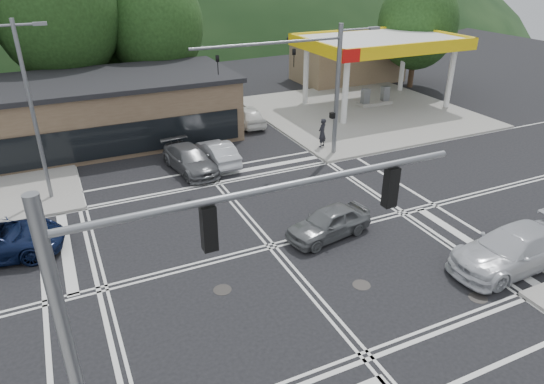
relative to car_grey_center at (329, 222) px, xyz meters
name	(u,v)px	position (x,y,z in m)	size (l,w,h in m)	color
ground	(271,246)	(-2.71, 0.30, -0.70)	(120.00, 120.00, 0.00)	black
sidewalk_ne	(361,112)	(12.29, 15.30, -0.63)	(16.00, 16.00, 0.15)	gray
gas_station_canopy	(380,45)	(14.28, 16.29, 4.34)	(12.32, 8.34, 5.75)	silver
convenience_store	(347,61)	(17.29, 25.30, 1.20)	(10.00, 6.00, 3.80)	#846B4F
commercial_row	(48,119)	(-10.71, 17.30, 1.30)	(24.00, 8.00, 4.00)	brown
hill_north	(77,19)	(-2.71, 90.30, -0.70)	(252.00, 126.00, 140.00)	black
tree_n_b	(57,11)	(-8.71, 24.30, 7.09)	(9.00, 9.00, 12.98)	#382619
tree_n_c	(155,25)	(-1.71, 24.30, 5.79)	(7.60, 7.60, 10.87)	#382619
tree_n_e	(107,13)	(-4.71, 28.30, 6.44)	(8.40, 8.40, 11.98)	#382619
tree_ne	(418,23)	(21.29, 20.30, 5.14)	(7.20, 7.20, 9.99)	#382619
streetlight_nw	(32,105)	(-11.15, 9.30, 4.35)	(2.50, 0.25, 9.00)	slate
signal_mast_ne	(320,77)	(4.23, 8.50, 4.37)	(11.65, 0.30, 8.00)	slate
signal_mast_sw	(158,303)	(-9.10, -7.90, 4.42)	(9.14, 0.28, 8.00)	slate
car_grey_center	(329,222)	(0.00, 0.00, 0.00)	(1.66, 4.13, 1.41)	slate
car_silver_east	(513,249)	(5.52, -5.20, 0.12)	(2.32, 5.70, 1.66)	silver
car_queue_a	(218,153)	(-1.71, 10.20, 0.00)	(1.48, 4.25, 1.40)	#B9BCC1
car_queue_b	(248,115)	(2.79, 16.25, 0.03)	(1.73, 4.30, 1.47)	white
car_northbound	(190,159)	(-3.55, 9.83, 0.00)	(1.98, 4.88, 1.42)	#55575A
pedestrian	(322,133)	(5.28, 9.66, 0.40)	(0.69, 0.45, 1.90)	black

